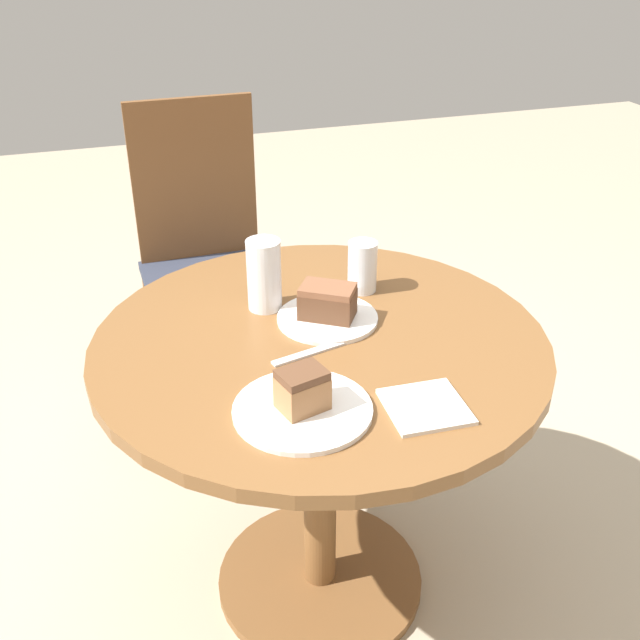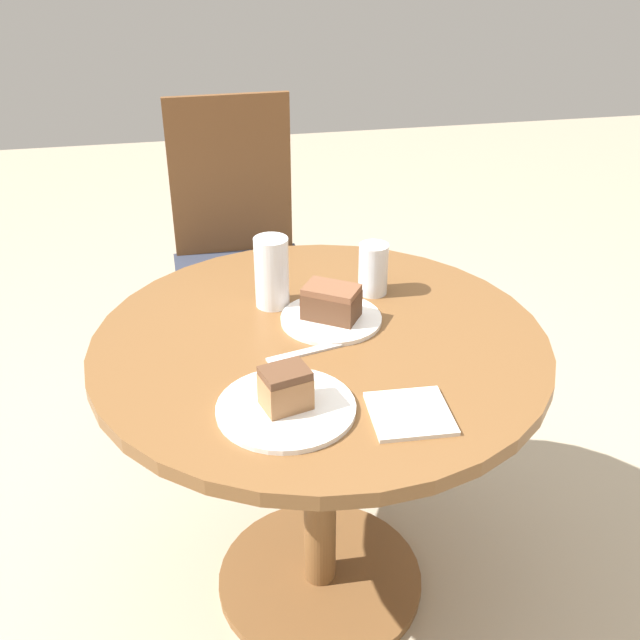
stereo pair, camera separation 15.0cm
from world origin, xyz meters
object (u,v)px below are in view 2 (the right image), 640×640
object	(u,v)px
glass_lemonade	(373,272)
glass_water	(272,275)
plate_near	(331,319)
cake_slice_near	(331,302)
chair	(240,258)
cake_slice_far	(285,388)
plate_far	(286,408)

from	to	relation	value
glass_lemonade	glass_water	bearing A→B (deg)	-176.68
plate_near	glass_water	bearing A→B (deg)	138.90
plate_near	glass_water	world-z (taller)	glass_water
glass_water	cake_slice_near	bearing A→B (deg)	-41.10
chair	glass_lemonade	xyz separation A→B (m)	(0.24, -0.69, 0.26)
cake_slice_near	glass_water	xyz separation A→B (m)	(-0.11, 0.10, 0.03)
plate_near	glass_water	distance (m)	0.16
cake_slice_near	cake_slice_far	xyz separation A→B (m)	(-0.14, -0.29, 0.00)
cake_slice_near	glass_lemonade	world-z (taller)	glass_lemonade
plate_far	glass_lemonade	xyz separation A→B (m)	(0.26, 0.40, 0.05)
cake_slice_far	glass_water	world-z (taller)	glass_water
chair	cake_slice_near	bearing A→B (deg)	-82.40
chair	cake_slice_far	world-z (taller)	chair
plate_far	cake_slice_near	xyz separation A→B (m)	(0.14, 0.29, 0.04)
cake_slice_near	cake_slice_far	world-z (taller)	cake_slice_far
glass_lemonade	plate_far	bearing A→B (deg)	-122.89
chair	glass_lemonade	distance (m)	0.77
plate_near	plate_far	distance (m)	0.33
plate_far	cake_slice_near	bearing A→B (deg)	64.10
plate_near	plate_far	size ratio (longest dim) A/B	0.87
plate_far	glass_lemonade	size ratio (longest dim) A/B	2.09
glass_water	plate_near	bearing A→B (deg)	-41.10
chair	plate_near	bearing A→B (deg)	-82.40
chair	plate_far	bearing A→B (deg)	-92.18
cake_slice_near	chair	bearing A→B (deg)	98.71
chair	glass_water	bearing A→B (deg)	-90.15
plate_near	glass_lemonade	bearing A→B (deg)	42.83
cake_slice_far	glass_lemonade	distance (m)	0.48
plate_far	cake_slice_far	distance (m)	0.04
chair	cake_slice_far	size ratio (longest dim) A/B	10.43
chair	glass_water	distance (m)	0.75
plate_near	cake_slice_far	distance (m)	0.33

